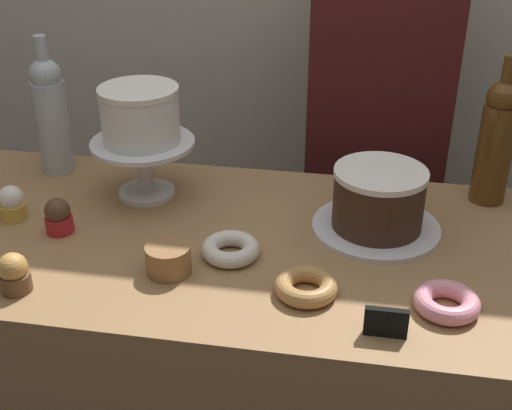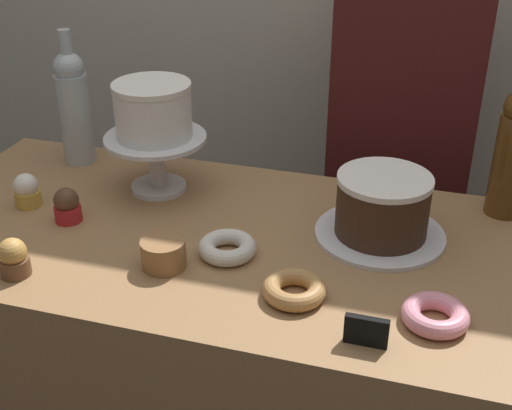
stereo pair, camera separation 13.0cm
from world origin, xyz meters
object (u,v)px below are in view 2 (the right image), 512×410
Objects in this scene: cupcake_chocolate at (67,206)px; price_sign_chalkboard at (366,331)px; cupcake_vanilla at (26,191)px; barista_figure at (397,173)px; chocolate_round_cake at (383,205)px; donut_pink at (435,315)px; white_layer_cake at (153,110)px; donut_maple at (294,289)px; cookie_stack at (163,253)px; cupcake_caramel at (13,258)px; wine_bottle_clear at (74,105)px; donut_sugar at (227,247)px; cake_stand_pedestal at (156,153)px.

cupcake_chocolate reaches higher than price_sign_chalkboard.
barista_figure is at bearing 38.31° from cupcake_vanilla.
chocolate_round_cake is 1.66× the size of donut_pink.
white_layer_cake is 0.27m from cupcake_chocolate.
white_layer_cake is at bearing 141.45° from donut_maple.
cookie_stack is at bearing -19.64° from cupcake_vanilla.
cupcake_vanilla is at bearing 169.33° from donut_pink.
cupcake_vanilla is 0.81m from price_sign_chalkboard.
donut_maple is (0.51, 0.08, -0.02)m from cupcake_caramel.
cookie_stack is (0.38, -0.14, -0.01)m from cupcake_vanilla.
wine_bottle_clear is at bearing 147.97° from donut_maple.
cupcake_vanilla reaches higher than price_sign_chalkboard.
cupcake_caramel reaches higher than donut_maple.
cookie_stack is (-0.10, -0.07, 0.01)m from donut_sugar.
donut_maple is at bearing -31.89° from donut_sugar.
wine_bottle_clear is 0.55m from cookie_stack.
donut_pink is at bearing -0.94° from donut_maple.
wine_bottle_clear is (-0.76, 0.15, 0.07)m from chocolate_round_cake.
cupcake_vanilla is (-0.24, -0.15, -0.16)m from white_layer_cake.
donut_pink is (0.63, -0.32, -0.07)m from cake_stand_pedestal.
barista_figure is (-0.01, 0.50, -0.17)m from chocolate_round_cake.
donut_maple is at bearing -98.27° from barista_figure.
chocolate_round_cake is (0.51, -0.07, -0.12)m from white_layer_cake.
cupcake_vanilla is at bearing 164.23° from cupcake_chocolate.
price_sign_chalkboard is (0.78, -0.49, -0.12)m from wine_bottle_clear.
cupcake_vanilla is 0.05× the size of barista_figure.
wine_bottle_clear is 0.51m from cupcake_caramel.
donut_sugar is at bearing 147.53° from price_sign_chalkboard.
white_layer_cake is 0.52× the size of wine_bottle_clear.
cake_stand_pedestal is 0.51m from donut_maple.
donut_maple is 0.76m from barista_figure.
donut_sugar is at bearing -151.08° from chocolate_round_cake.
white_layer_cake is (0.00, 0.00, 0.10)m from cake_stand_pedestal.
barista_figure is at bearing 44.83° from cupcake_chocolate.
cake_stand_pedestal reaches higher than price_sign_chalkboard.
donut_sugar is (0.49, -0.31, -0.13)m from wine_bottle_clear.
white_layer_cake reaches higher than cake_stand_pedestal.
donut_maple and donut_sugar have the same top height.
cake_stand_pedestal is 3.04× the size of cupcake_chocolate.
wine_bottle_clear is 2.91× the size of donut_maple.
cookie_stack is at bearing -116.81° from barista_figure.
donut_maple is at bearing -115.33° from chocolate_round_cake.
wine_bottle_clear is at bearing 168.47° from chocolate_round_cake.
chocolate_round_cake is 1.66× the size of donut_sugar.
chocolate_round_cake is at bearing 30.64° from cookie_stack.
chocolate_round_cake is at bearing -7.40° from cake_stand_pedestal.
white_layer_cake is at bearing 172.60° from chocolate_round_cake.
cupcake_vanilla is at bearing -147.77° from cake_stand_pedestal.
cookie_stack reaches higher than donut_pink.
white_layer_cake is at bearing 73.82° from cupcake_caramel.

